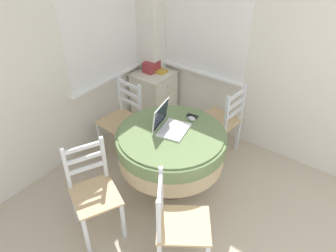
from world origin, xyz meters
TOP-DOWN VIEW (x-y plane):
  - corner_room_shell at (1.15, 2.04)m, footprint 4.24×5.09m
  - round_dining_table at (0.74, 1.98)m, footprint 1.07×1.07m
  - laptop at (0.77, 2.03)m, footprint 0.37×0.34m
  - computer_mouse at (1.03, 1.94)m, footprint 0.05×0.08m
  - cell_phone at (1.10, 1.97)m, footprint 0.07×0.13m
  - dining_chair_near_back_window at (0.92, 2.82)m, footprint 0.45×0.42m
  - dining_chair_near_right_window at (1.59, 1.87)m, footprint 0.42×0.45m
  - dining_chair_camera_near at (0.09, 1.44)m, footprint 0.56×0.56m
  - dining_chair_left_flank at (-0.06, 2.23)m, footprint 0.53×0.55m
  - corner_cabinet at (1.70, 2.97)m, footprint 0.50×0.48m
  - storage_box at (1.72, 3.01)m, footprint 0.21×0.15m
  - book_on_cabinet at (1.76, 2.94)m, footprint 0.14×0.22m

SIDE VIEW (x-z plane):
  - corner_cabinet at x=1.70m, z-range 0.00..0.70m
  - dining_chair_near_back_window at x=0.92m, z-range -0.01..0.89m
  - dining_chair_near_right_window at x=1.59m, z-range -0.01..0.89m
  - dining_chair_camera_near at x=0.09m, z-range -0.01..0.89m
  - dining_chair_left_flank at x=-0.06m, z-range -0.01..0.89m
  - round_dining_table at x=0.74m, z-range 0.21..0.94m
  - book_on_cabinet at x=1.76m, z-range 0.70..0.73m
  - cell_phone at x=1.10m, z-range 0.73..0.74m
  - computer_mouse at x=1.03m, z-range 0.73..0.77m
  - storage_box at x=1.72m, z-range 0.70..0.84m
  - laptop at x=0.77m, z-range 0.65..0.91m
  - corner_room_shell at x=1.15m, z-range 0.00..2.55m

